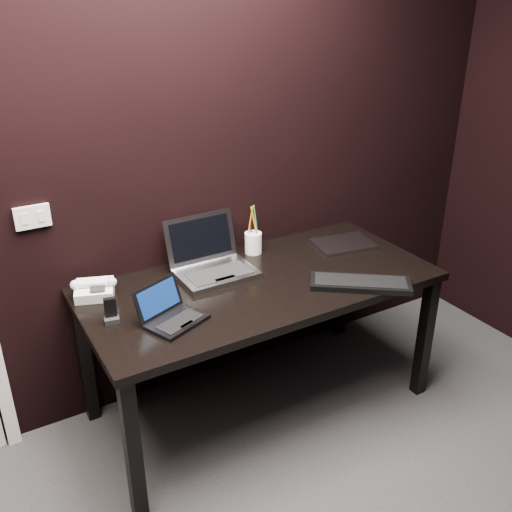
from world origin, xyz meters
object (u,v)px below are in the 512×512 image
closed_laptop (343,244)px  silver_laptop (212,263)px  desk (261,295)px  desk_phone (95,289)px  pen_cup (253,242)px  netbook (172,315)px  ext_keyboard (360,283)px  mobile_phone (111,313)px

closed_laptop → silver_laptop: bearing=174.3°
desk → desk_phone: bearing=161.2°
desk_phone → pen_cup: (0.86, 0.05, 0.02)m
desk → silver_laptop: (-0.16, 0.20, 0.13)m
netbook → pen_cup: (0.64, 0.42, 0.03)m
netbook → pen_cup: size_ratio=1.15×
ext_keyboard → desk_phone: (-1.11, 0.53, 0.02)m
pen_cup → desk_phone: bearing=-176.7°
netbook → desk_phone: bearing=120.2°
closed_laptop → ext_keyboard: bearing=-118.4°
desk_phone → mobile_phone: mobile_phone is taller
silver_laptop → desk_phone: size_ratio=1.75×
closed_laptop → mobile_phone: size_ratio=3.26×
ext_keyboard → closed_laptop: 0.46m
desk → ext_keyboard: ext_keyboard is taller
desk → ext_keyboard: (0.38, -0.28, 0.09)m
netbook → closed_laptop: size_ratio=0.87×
netbook → silver_laptop: bearing=42.7°
silver_laptop → pen_cup: (0.29, 0.10, 0.01)m
ext_keyboard → closed_laptop: bearing=61.6°
ext_keyboard → mobile_phone: size_ratio=4.43×
closed_laptop → mobile_phone: (-1.33, -0.12, 0.03)m
closed_laptop → pen_cup: (-0.47, 0.18, 0.05)m
closed_laptop → desk_phone: desk_phone is taller
netbook → silver_laptop: 0.48m
desk → silver_laptop: size_ratio=4.54×
ext_keyboard → mobile_phone: bearing=165.5°
netbook → mobile_phone: netbook is taller
ext_keyboard → closed_laptop: (0.22, 0.41, -0.00)m
desk → mobile_phone: mobile_phone is taller
silver_laptop → desk_phone: 0.57m
desk → closed_laptop: (0.60, 0.12, 0.09)m
silver_laptop → ext_keyboard: size_ratio=0.79×
ext_keyboard → closed_laptop: ext_keyboard is taller
desk → mobile_phone: bearing=179.6°
desk → desk_phone: (-0.73, 0.25, 0.12)m
mobile_phone → pen_cup: pen_cup is taller
desk → netbook: 0.54m
mobile_phone → netbook: bearing=-30.7°
desk → desk_phone: desk_phone is taller
silver_laptop → closed_laptop: (0.76, -0.08, -0.04)m
silver_laptop → desk_phone: bearing=175.0°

